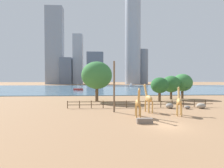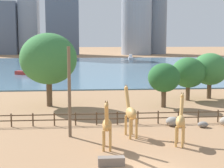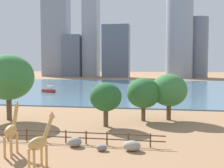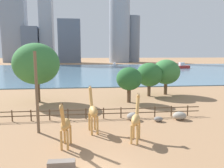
{
  "view_description": "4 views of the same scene",
  "coord_description": "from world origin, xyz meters",
  "px_view_note": "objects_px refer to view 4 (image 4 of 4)",
  "views": [
    {
      "loc": [
        -7.05,
        -18.41,
        5.06
      ],
      "look_at": [
        -3.72,
        39.15,
        3.43
      ],
      "focal_mm": 28.0,
      "sensor_mm": 36.0,
      "label": 1
    },
    {
      "loc": [
        -4.02,
        -20.92,
        8.58
      ],
      "look_at": [
        0.08,
        27.02,
        1.99
      ],
      "focal_mm": 55.0,
      "sensor_mm": 36.0,
      "label": 2
    },
    {
      "loc": [
        12.51,
        -13.82,
        7.69
      ],
      "look_at": [
        3.25,
        39.42,
        3.91
      ],
      "focal_mm": 45.0,
      "sensor_mm": 36.0,
      "label": 3
    },
    {
      "loc": [
        -0.31,
        -12.68,
        7.72
      ],
      "look_at": [
        3.98,
        26.91,
        1.87
      ],
      "focal_mm": 35.0,
      "sensor_mm": 36.0,
      "label": 4
    }
  ],
  "objects_px": {
    "boulder_by_pole": "(158,119)",
    "feeding_trough": "(62,165)",
    "tree_right_tall": "(36,64)",
    "giraffe_companion": "(136,119)",
    "boat_tug": "(183,66)",
    "giraffe_young": "(93,111)",
    "tree_left_large": "(166,72)",
    "boat_ferry": "(34,74)",
    "boulder_small": "(180,116)",
    "tree_center_broad": "(129,79)",
    "giraffe_tall": "(65,125)",
    "boat_sailboat": "(114,65)",
    "tree_left_small": "(149,75)",
    "boulder_near_fence": "(133,116)",
    "utility_pole": "(37,93)"
  },
  "relations": [
    {
      "from": "boulder_by_pole",
      "to": "giraffe_tall",
      "type": "bearing_deg",
      "value": -149.35
    },
    {
      "from": "tree_right_tall",
      "to": "tree_left_small",
      "type": "bearing_deg",
      "value": 7.46
    },
    {
      "from": "boulder_near_fence",
      "to": "tree_right_tall",
      "type": "distance_m",
      "value": 17.66
    },
    {
      "from": "boulder_small",
      "to": "boat_sailboat",
      "type": "height_order",
      "value": "boat_sailboat"
    },
    {
      "from": "boulder_by_pole",
      "to": "giraffe_companion",
      "type": "bearing_deg",
      "value": -126.71
    },
    {
      "from": "giraffe_companion",
      "to": "tree_left_small",
      "type": "distance_m",
      "value": 20.11
    },
    {
      "from": "boulder_small",
      "to": "tree_right_tall",
      "type": "height_order",
      "value": "tree_right_tall"
    },
    {
      "from": "boulder_by_pole",
      "to": "tree_center_broad",
      "type": "height_order",
      "value": "tree_center_broad"
    },
    {
      "from": "tree_left_small",
      "to": "tree_right_tall",
      "type": "bearing_deg",
      "value": -172.54
    },
    {
      "from": "giraffe_young",
      "to": "boat_ferry",
      "type": "relative_size",
      "value": 1.04
    },
    {
      "from": "tree_center_broad",
      "to": "boat_ferry",
      "type": "distance_m",
      "value": 43.97
    },
    {
      "from": "giraffe_tall",
      "to": "tree_left_small",
      "type": "bearing_deg",
      "value": 153.41
    },
    {
      "from": "giraffe_tall",
      "to": "boat_sailboat",
      "type": "xyz_separation_m",
      "value": [
        16.26,
        102.8,
        -1.04
      ]
    },
    {
      "from": "tree_left_large",
      "to": "tree_left_small",
      "type": "height_order",
      "value": "tree_left_large"
    },
    {
      "from": "boulder_near_fence",
      "to": "tree_left_large",
      "type": "distance_m",
      "value": 17.36
    },
    {
      "from": "feeding_trough",
      "to": "tree_right_tall",
      "type": "distance_m",
      "value": 22.27
    },
    {
      "from": "tree_left_large",
      "to": "boat_ferry",
      "type": "relative_size",
      "value": 1.5
    },
    {
      "from": "giraffe_companion",
      "to": "boat_tug",
      "type": "height_order",
      "value": "giraffe_companion"
    },
    {
      "from": "giraffe_companion",
      "to": "tree_right_tall",
      "type": "bearing_deg",
      "value": 56.21
    },
    {
      "from": "boulder_by_pole",
      "to": "feeding_trough",
      "type": "bearing_deg",
      "value": -136.51
    },
    {
      "from": "tree_right_tall",
      "to": "tree_left_small",
      "type": "distance_m",
      "value": 18.74
    },
    {
      "from": "boulder_by_pole",
      "to": "tree_left_small",
      "type": "relative_size",
      "value": 0.17
    },
    {
      "from": "giraffe_young",
      "to": "utility_pole",
      "type": "relative_size",
      "value": 0.57
    },
    {
      "from": "tree_center_broad",
      "to": "boulder_small",
      "type": "bearing_deg",
      "value": -65.72
    },
    {
      "from": "giraffe_companion",
      "to": "boat_tug",
      "type": "relative_size",
      "value": 0.62
    },
    {
      "from": "tree_center_broad",
      "to": "tree_right_tall",
      "type": "distance_m",
      "value": 14.39
    },
    {
      "from": "boulder_small",
      "to": "feeding_trough",
      "type": "xyz_separation_m",
      "value": [
        -12.23,
        -9.52,
        -0.16
      ]
    },
    {
      "from": "giraffe_tall",
      "to": "tree_left_small",
      "type": "relative_size",
      "value": 0.69
    },
    {
      "from": "feeding_trough",
      "to": "boat_ferry",
      "type": "bearing_deg",
      "value": 104.93
    },
    {
      "from": "giraffe_young",
      "to": "boulder_near_fence",
      "type": "relative_size",
      "value": 3.36
    },
    {
      "from": "boat_tug",
      "to": "tree_right_tall",
      "type": "bearing_deg",
      "value": -140.53
    },
    {
      "from": "boulder_near_fence",
      "to": "tree_left_large",
      "type": "xyz_separation_m",
      "value": [
        9.03,
        14.36,
        3.7
      ]
    },
    {
      "from": "feeding_trough",
      "to": "boat_sailboat",
      "type": "height_order",
      "value": "boat_sailboat"
    },
    {
      "from": "giraffe_companion",
      "to": "feeding_trough",
      "type": "distance_m",
      "value": 7.42
    },
    {
      "from": "utility_pole",
      "to": "boat_sailboat",
      "type": "height_order",
      "value": "utility_pole"
    },
    {
      "from": "boulder_small",
      "to": "tree_left_large",
      "type": "relative_size",
      "value": 0.25
    },
    {
      "from": "giraffe_tall",
      "to": "boat_tug",
      "type": "height_order",
      "value": "giraffe_tall"
    },
    {
      "from": "giraffe_tall",
      "to": "giraffe_companion",
      "type": "distance_m",
      "value": 6.01
    },
    {
      "from": "giraffe_tall",
      "to": "boat_ferry",
      "type": "relative_size",
      "value": 0.96
    },
    {
      "from": "feeding_trough",
      "to": "tree_right_tall",
      "type": "relative_size",
      "value": 0.2
    },
    {
      "from": "boulder_small",
      "to": "boat_ferry",
      "type": "height_order",
      "value": "boat_ferry"
    },
    {
      "from": "giraffe_companion",
      "to": "tree_left_large",
      "type": "bearing_deg",
      "value": -6.0
    },
    {
      "from": "giraffe_young",
      "to": "boat_ferry",
      "type": "bearing_deg",
      "value": 10.18
    },
    {
      "from": "feeding_trough",
      "to": "boat_ferry",
      "type": "xyz_separation_m",
      "value": [
        -14.98,
        56.17,
        0.51
      ]
    },
    {
      "from": "giraffe_tall",
      "to": "giraffe_companion",
      "type": "xyz_separation_m",
      "value": [
        5.96,
        0.79,
        0.01
      ]
    },
    {
      "from": "utility_pole",
      "to": "boat_ferry",
      "type": "xyz_separation_m",
      "value": [
        -11.97,
        49.14,
        -3.1
      ]
    },
    {
      "from": "boat_ferry",
      "to": "tree_left_large",
      "type": "bearing_deg",
      "value": 160.5
    },
    {
      "from": "boulder_near_fence",
      "to": "boat_tug",
      "type": "bearing_deg",
      "value": 62.31
    },
    {
      "from": "tree_right_tall",
      "to": "tree_center_broad",
      "type": "bearing_deg",
      "value": -7.58
    },
    {
      "from": "giraffe_young",
      "to": "tree_left_large",
      "type": "distance_m",
      "value": 22.29
    }
  ]
}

